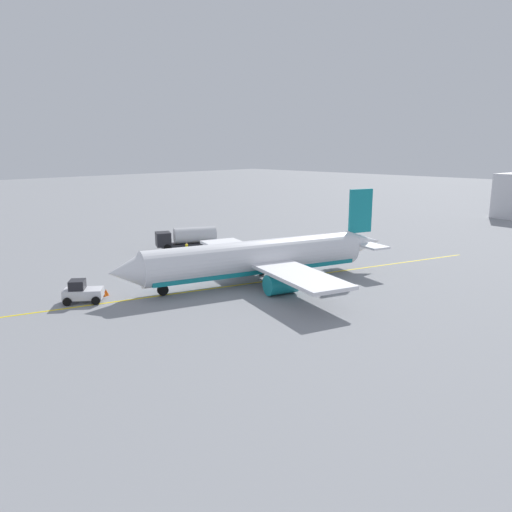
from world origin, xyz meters
TOP-DOWN VIEW (x-y plane):
  - ground_plane at (0.00, 0.00)m, footprint 400.00×400.00m
  - airplane at (-0.46, 0.15)m, footprint 32.35×27.00m
  - fuel_tanker at (-6.21, -20.04)m, footprint 9.53×6.44m
  - pushback_tug at (16.72, -6.96)m, footprint 4.10×3.90m
  - refueling_worker at (-3.55, -16.91)m, footprint 0.60×0.63m
  - safety_cone_nose at (14.02, -7.36)m, footprint 0.59×0.59m
  - safety_cone_wingtip at (14.31, -7.28)m, footprint 0.56×0.56m
  - taxi_line_marking at (0.00, 0.00)m, footprint 60.07×20.17m

SIDE VIEW (x-z plane):
  - ground_plane at x=0.00m, z-range 0.00..0.00m
  - taxi_line_marking at x=0.00m, z-range 0.00..0.01m
  - safety_cone_wingtip at x=14.31m, z-range 0.00..0.62m
  - safety_cone_nose at x=14.02m, z-range 0.00..0.66m
  - refueling_worker at x=-3.55m, z-range -0.03..1.68m
  - pushback_tug at x=16.72m, z-range -0.09..2.11m
  - fuel_tanker at x=-6.21m, z-range 0.14..3.29m
  - airplane at x=-0.46m, z-range -2.17..7.54m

